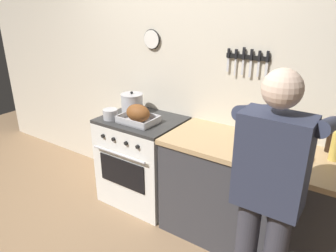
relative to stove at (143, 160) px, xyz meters
The scene contains 13 objects.
wall_back 0.95m from the stove, 58.69° to the left, with size 6.00×0.13×2.60m.
counter_block 1.43m from the stove, ahead, with size 2.03×0.65×0.90m.
stove is the anchor object (origin of this frame).
person_cook 1.63m from the stove, 22.71° to the right, with size 0.51×0.63×1.66m.
roasting_pan 0.54m from the stove, 65.84° to the right, with size 0.35×0.26×0.18m.
stock_pot 0.59m from the stove, 154.25° to the left, with size 0.22×0.22×0.22m.
saucepan 0.58m from the stove, 144.51° to the right, with size 0.14×0.14×0.10m.
cutting_board 1.45m from the stove, ahead, with size 0.36×0.24×0.02m, color tan.
bottle_olive_oil 1.51m from the stove, ahead, with size 0.07×0.07×0.28m.
bottle_cooking_oil 1.77m from the stove, ahead, with size 0.07×0.07×0.28m.
bottle_hot_sauce 1.40m from the stove, 10.44° to the left, with size 0.06×0.06×0.19m.
bottle_dish_soap 1.35m from the stove, ahead, with size 0.07×0.07×0.22m.
bottle_soy_sauce 1.72m from the stove, ahead, with size 0.06×0.06×0.19m.
Camera 1 is at (1.61, -1.24, 1.98)m, focal length 33.95 mm.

